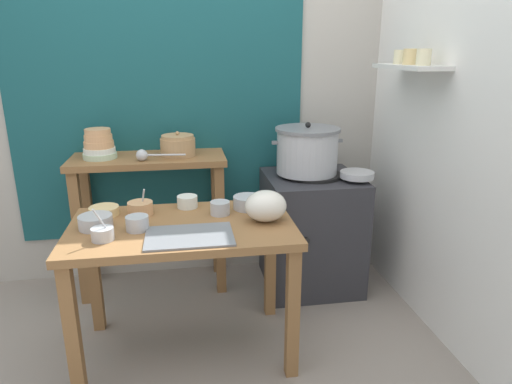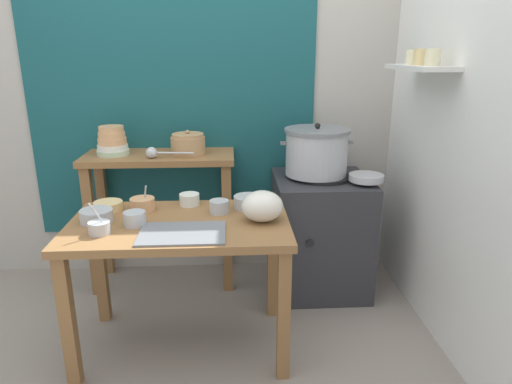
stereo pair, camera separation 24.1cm
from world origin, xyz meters
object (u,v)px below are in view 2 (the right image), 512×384
steamer_pot (317,152)px  prep_bowl_3 (96,215)px  wide_pan (366,178)px  plastic_bag (262,206)px  prep_bowl_0 (190,199)px  prep_bowl_6 (142,204)px  prep_bowl_1 (108,205)px  serving_tray (183,233)px  clay_pot (188,144)px  prep_bowl_2 (135,218)px  prep_bowl_4 (99,227)px  bowl_stack_enamel (112,142)px  prep_table (180,242)px  prep_bowl_5 (248,202)px  prep_bowl_7 (219,206)px  ladle (154,153)px  back_shelf_table (161,187)px  stove_block (320,233)px

steamer_pot → prep_bowl_3: bearing=-153.0°
wide_pan → prep_bowl_3: wide_pan is taller
plastic_bag → prep_bowl_3: plastic_bag is taller
prep_bowl_0 → prep_bowl_6: bearing=-163.2°
prep_bowl_0 → prep_bowl_1: size_ratio=0.72×
serving_tray → prep_bowl_6: bearing=125.4°
clay_pot → prep_bowl_3: clay_pot is taller
prep_bowl_2 → prep_bowl_4: (-0.14, -0.10, -0.00)m
bowl_stack_enamel → prep_table: bearing=-57.0°
prep_bowl_5 → prep_bowl_7: same height
steamer_pot → prep_bowl_4: steamer_pot is taller
prep_bowl_6 → plastic_bag: bearing=-17.2°
plastic_bag → prep_bowl_5: (-0.06, 0.20, -0.04)m
prep_bowl_3 → prep_table: bearing=-2.1°
ladle → prep_bowl_1: ladle is taller
plastic_bag → prep_bowl_7: 0.26m
serving_tray → prep_bowl_5: prep_bowl_5 is taller
prep_bowl_1 → prep_bowl_7: bearing=-8.4°
wide_pan → prep_bowl_7: wide_pan is taller
steamer_pot → prep_bowl_1: (-1.20, -0.43, -0.18)m
clay_pot → prep_bowl_4: clay_pot is taller
back_shelf_table → prep_table: bearing=-75.2°
serving_tray → prep_bowl_6: (-0.25, 0.35, 0.03)m
prep_table → prep_bowl_2: size_ratio=10.18×
clay_pot → prep_bowl_1: 0.70m
prep_bowl_5 → clay_pot: bearing=122.7°
wide_pan → plastic_bag: bearing=-143.9°
back_shelf_table → plastic_bag: back_shelf_table is taller
ladle → prep_bowl_0: ladle is taller
prep_bowl_4 → steamer_pot: bearing=33.8°
serving_tray → prep_bowl_0: size_ratio=3.64×
bowl_stack_enamel → steamer_pot: bearing=-5.0°
steamer_pot → prep_bowl_2: steamer_pot is taller
wide_pan → prep_bowl_5: wide_pan is taller
serving_tray → plastic_bag: (0.38, 0.15, 0.07)m
steamer_pot → prep_bowl_0: 0.88m
steamer_pot → prep_bowl_6: steamer_pot is taller
plastic_bag → prep_bowl_4: prep_bowl_4 is taller
prep_bowl_4 → plastic_bag: bearing=9.1°
serving_tray → stove_block: bearing=44.1°
prep_table → clay_pot: size_ratio=5.03×
stove_block → clay_pot: (-0.85, 0.13, 0.58)m
prep_bowl_3 → prep_bowl_5: size_ratio=1.01×
ladle → prep_bowl_1: (-0.19, -0.43, -0.19)m
prep_bowl_2 → prep_bowl_7: same height
clay_pot → serving_tray: clay_pot is taller
back_shelf_table → clay_pot: 0.34m
steamer_pot → clay_pot: size_ratio=2.10×
ladle → plastic_bag: 0.91m
prep_bowl_3 → prep_bowl_5: bearing=12.2°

